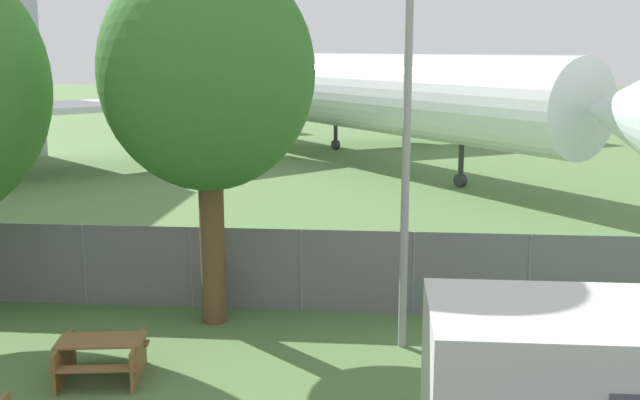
{
  "coord_description": "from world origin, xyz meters",
  "views": [
    {
      "loc": [
        4.44,
        -5.32,
        5.9
      ],
      "look_at": [
        2.71,
        13.94,
        2.0
      ],
      "focal_mm": 42.0,
      "sensor_mm": 36.0,
      "label": 1
    }
  ],
  "objects_px": {
    "portable_cabin": "(568,399)",
    "picnic_bench_open_grass": "(101,355)",
    "tree_left_of_cabin": "(207,74)",
    "airplane": "(315,89)"
  },
  "relations": [
    {
      "from": "portable_cabin",
      "to": "picnic_bench_open_grass",
      "type": "height_order",
      "value": "portable_cabin"
    },
    {
      "from": "tree_left_of_cabin",
      "to": "portable_cabin",
      "type": "bearing_deg",
      "value": -42.95
    },
    {
      "from": "portable_cabin",
      "to": "picnic_bench_open_grass",
      "type": "distance_m",
      "value": 8.1
    },
    {
      "from": "portable_cabin",
      "to": "tree_left_of_cabin",
      "type": "xyz_separation_m",
      "value": [
        -6.22,
        5.79,
        4.13
      ]
    },
    {
      "from": "airplane",
      "to": "portable_cabin",
      "type": "relative_size",
      "value": 9.79
    },
    {
      "from": "portable_cabin",
      "to": "picnic_bench_open_grass",
      "type": "relative_size",
      "value": 2.22
    },
    {
      "from": "airplane",
      "to": "picnic_bench_open_grass",
      "type": "distance_m",
      "value": 30.04
    },
    {
      "from": "airplane",
      "to": "portable_cabin",
      "type": "height_order",
      "value": "airplane"
    },
    {
      "from": "airplane",
      "to": "portable_cabin",
      "type": "distance_m",
      "value": 33.3
    },
    {
      "from": "airplane",
      "to": "tree_left_of_cabin",
      "type": "xyz_separation_m",
      "value": [
        0.36,
        -26.76,
        1.67
      ]
    }
  ]
}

